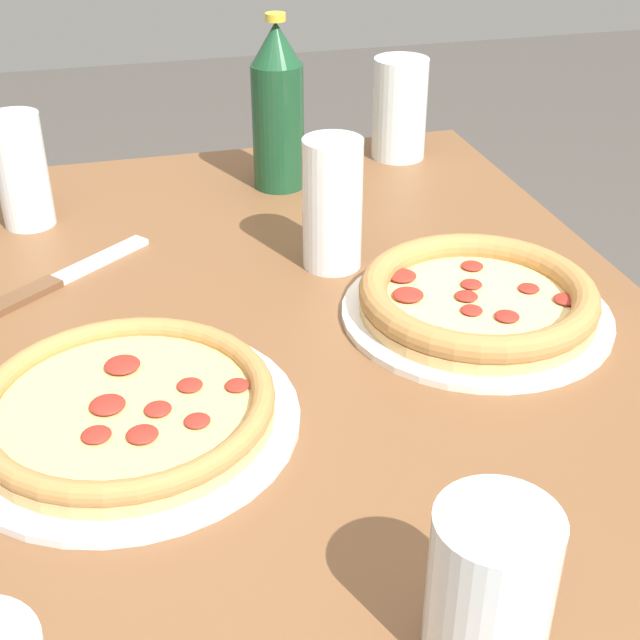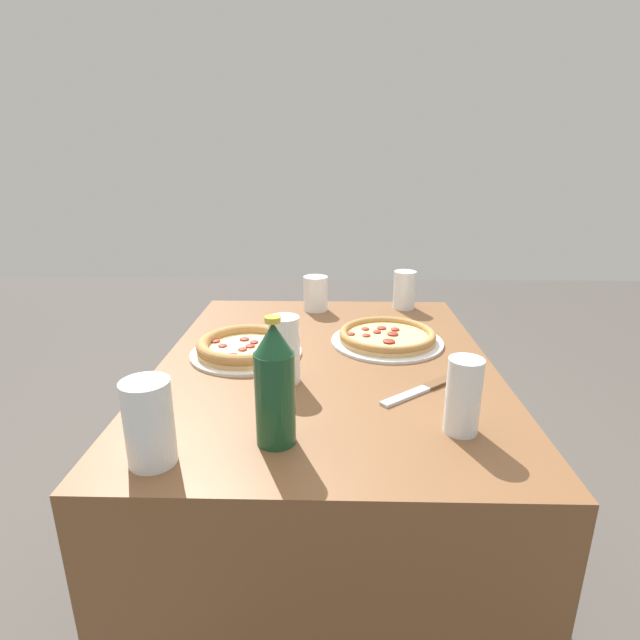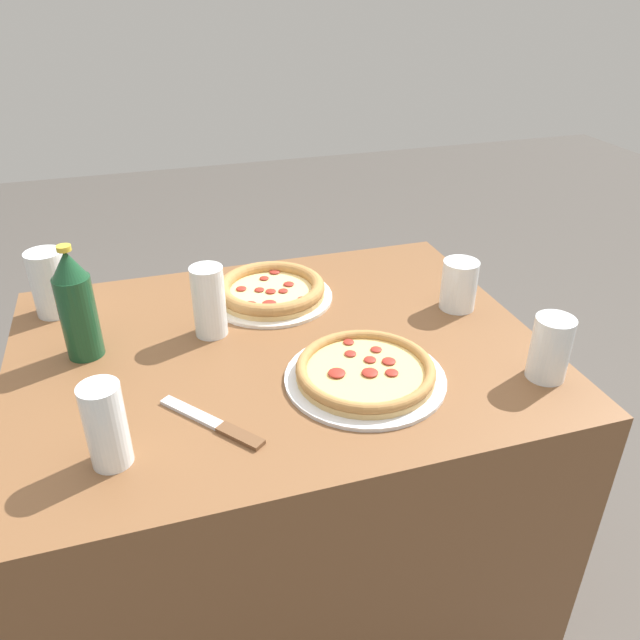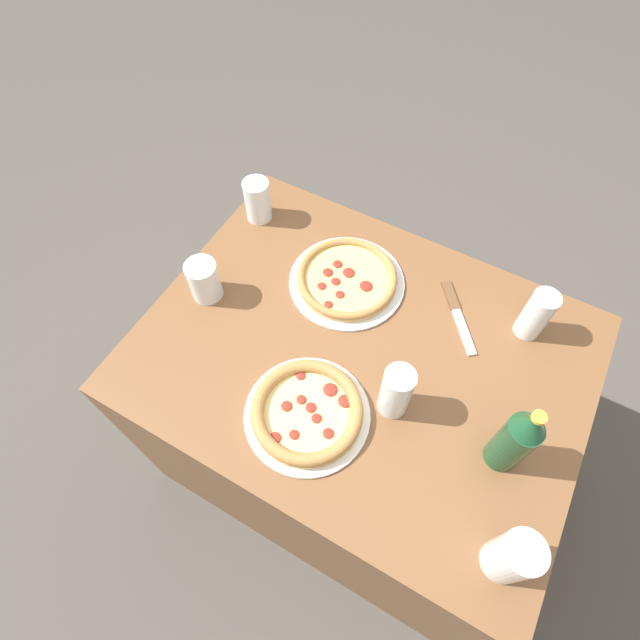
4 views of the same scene
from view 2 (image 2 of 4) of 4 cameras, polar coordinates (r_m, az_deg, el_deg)
name	(u,v)px [view 2 (image 2 of 4)]	position (r m, az deg, el deg)	size (l,w,h in m)	color
ground_plane	(325,593)	(1.71, 0.56, -28.73)	(8.00, 8.00, 0.00)	#4C4742
table	(325,487)	(1.45, 0.61, -18.51)	(1.08, 0.83, 0.76)	brown
pizza_salami	(246,347)	(1.31, -8.44, -3.06)	(0.29, 0.29, 0.04)	silver
pizza_margherita	(387,337)	(1.39, 7.67, -1.91)	(0.31, 0.31, 0.04)	silver
glass_water	(150,427)	(0.89, -18.89, -11.54)	(0.08, 0.08, 0.15)	white
glass_red_wine	(463,399)	(0.97, 16.03, -8.64)	(0.06, 0.06, 0.15)	white
glass_orange_juice	(316,295)	(1.66, -0.51, 2.90)	(0.08, 0.08, 0.11)	white
glass_lemonade	(404,292)	(1.70, 9.61, 3.23)	(0.07, 0.07, 0.13)	white
glass_mango_juice	(285,352)	(1.13, -4.05, -3.69)	(0.07, 0.07, 0.15)	white
beer_bottle	(275,385)	(0.88, -5.20, -7.41)	(0.07, 0.07, 0.24)	#194728
knife	(423,389)	(1.13, 11.73, -7.74)	(0.16, 0.19, 0.01)	brown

